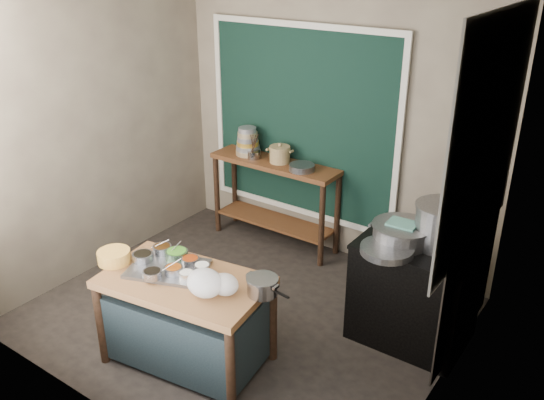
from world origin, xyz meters
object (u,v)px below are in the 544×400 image
Objects in this scene: back_counter at (275,202)px; saucepan at (262,286)px; ceramic_crock at (280,155)px; utensil_cup at (254,155)px; stove_block at (414,293)px; steamer at (402,234)px; stock_pot at (442,225)px; yellow_basin at (114,257)px; prep_table at (187,320)px; condiment_tray at (168,269)px.

back_counter is 6.08× the size of saucepan.
utensil_cup is at bearing -167.61° from ceramic_crock.
steamer reaches higher than stove_block.
stock_pot reaches higher than ceramic_crock.
stock_pot is (2.07, 1.50, 0.25)m from yellow_basin.
back_counter is at bearing 89.01° from yellow_basin.
stock_pot is (2.03, -0.66, 0.58)m from back_counter.
steamer is (-0.14, -0.06, 0.53)m from stove_block.
ceramic_crock is at bearing 7.42° from back_counter.
condiment_tray is at bearing 164.63° from prep_table.
condiment_tray is 0.80m from saucepan.
yellow_basin is (-1.94, -1.43, 0.37)m from stove_block.
steamer is (1.71, -0.79, -0.07)m from ceramic_crock.
stock_pot is at bearing 62.13° from saucepan.
stock_pot is (1.45, 1.37, 0.68)m from prep_table.
stock_pot is at bearing 28.90° from stove_block.
steamer is at bearing -154.17° from stock_pot.
saucepan reaches higher than yellow_basin.
ceramic_crock reaches higher than yellow_basin.
steamer is (1.18, 1.24, 0.58)m from prep_table.
prep_table is 4.86× the size of yellow_basin.
steamer is at bearing -24.94° from ceramic_crock.
stove_block is 2.00m from condiment_tray.
yellow_basin is at bearing -90.99° from back_counter.
stove_block reaches higher than prep_table.
yellow_basin is at bearing -84.70° from utensil_cup.
steamer is (1.76, -0.79, 0.48)m from back_counter.
condiment_tray is 2.06m from ceramic_crock.
steamer reaches higher than condiment_tray.
steamer reaches higher than prep_table.
stove_block is at bearing 36.62° from prep_table.
prep_table is 2.81× the size of stock_pot.
saucepan is 2.29m from utensil_cup.
prep_table is 2.11m from stock_pot.
yellow_basin is 2.12m from utensil_cup.
condiment_tray is at bearing -72.26° from utensil_cup.
stock_pot is (1.97, -0.67, 0.03)m from ceramic_crock.
stock_pot reaches higher than steamer.
ceramic_crock reaches higher than condiment_tray.
steamer is (0.59, 1.06, 0.14)m from saucepan.
back_counter reaches higher than yellow_basin.
prep_table is at bearing 11.68° from yellow_basin.
condiment_tray is 4.20× the size of utensil_cup.
stock_pot is (1.64, 1.35, 0.29)m from condiment_tray.
condiment_tray is 1.30× the size of stock_pot.
stock_pot reaches higher than prep_table.
steamer reaches higher than saucepan.
back_counter is 2.18m from yellow_basin.
utensil_cup reaches higher than stove_block.
ceramic_crock is at bearing 155.06° from steamer.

